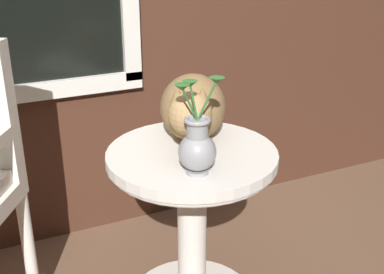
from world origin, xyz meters
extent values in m
cube|color=silver|center=(-0.12, 0.81, 0.69)|extent=(0.81, 0.03, 0.07)
cylinder|color=silver|center=(0.23, 0.17, 0.31)|extent=(0.10, 0.10, 0.56)
cylinder|color=silver|center=(0.23, 0.17, 0.61)|extent=(0.56, 0.56, 0.03)
torus|color=silver|center=(0.23, 0.17, 0.58)|extent=(0.54, 0.54, 0.02)
cylinder|color=silver|center=(-0.29, 0.42, 0.23)|extent=(0.04, 0.04, 0.46)
ellipsoid|color=olive|center=(0.28, 0.27, 0.73)|extent=(0.32, 0.34, 0.22)
sphere|color=tan|center=(0.20, 0.12, 0.77)|extent=(0.14, 0.14, 0.14)
cone|color=olive|center=(0.17, 0.14, 0.83)|extent=(0.04, 0.04, 0.05)
cone|color=olive|center=(0.23, 0.10, 0.83)|extent=(0.04, 0.04, 0.05)
cylinder|color=olive|center=(0.37, 0.44, 0.67)|extent=(0.15, 0.23, 0.05)
cylinder|color=#99999E|center=(0.18, 0.02, 0.63)|extent=(0.07, 0.07, 0.01)
ellipsoid|color=#99999E|center=(0.18, 0.02, 0.69)|extent=(0.11, 0.11, 0.11)
cylinder|color=#99999E|center=(0.18, 0.02, 0.76)|extent=(0.06, 0.06, 0.06)
torus|color=#99999E|center=(0.18, 0.02, 0.79)|extent=(0.08, 0.08, 0.01)
cylinder|color=#387533|center=(0.17, 0.03, 0.84)|extent=(0.02, 0.02, 0.11)
cone|color=#387533|center=(0.16, 0.04, 0.90)|extent=(0.04, 0.04, 0.02)
cylinder|color=#387533|center=(0.15, 0.02, 0.84)|extent=(0.05, 0.01, 0.11)
cone|color=#387533|center=(0.13, 0.02, 0.89)|extent=(0.04, 0.04, 0.02)
cylinder|color=#387533|center=(0.20, 0.01, 0.85)|extent=(0.05, 0.03, 0.12)
cone|color=#387533|center=(0.23, 0.00, 0.91)|extent=(0.04, 0.04, 0.02)
camera|label=1|loc=(-0.39, -1.18, 1.30)|focal=47.19mm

